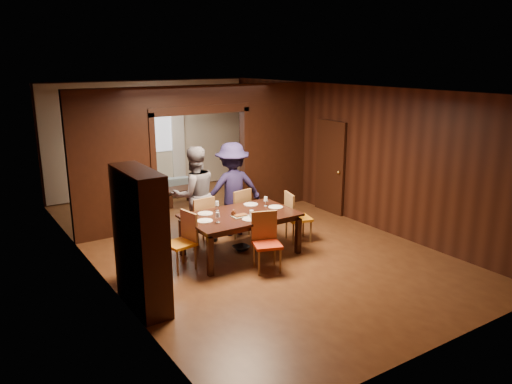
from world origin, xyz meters
TOP-DOWN VIEW (x-y plane):
  - floor at (0.00, 0.00)m, footprint 9.00×9.00m
  - ceiling at (0.00, 0.00)m, footprint 5.50×9.00m
  - room_walls at (0.00, 1.89)m, footprint 5.52×9.01m
  - person_purple at (-2.06, -0.69)m, footprint 0.65×0.77m
  - person_grey at (-0.75, 0.42)m, footprint 0.96×0.78m
  - person_navy at (0.08, 0.42)m, footprint 1.31×0.92m
  - sofa at (-0.01, 3.85)m, footprint 1.86×0.99m
  - serving_bowl at (-0.25, -0.44)m, footprint 0.30×0.30m
  - dining_table at (-0.36, -0.60)m, footprint 1.96×1.22m
  - coffee_table at (0.07, 2.92)m, footprint 0.80×0.50m
  - chair_left at (-1.55, -0.62)m, footprint 0.51×0.51m
  - chair_right at (0.94, -0.62)m, footprint 0.54×0.54m
  - chair_far_l at (-0.77, 0.20)m, footprint 0.46×0.46m
  - chair_far_r at (0.09, 0.30)m, footprint 0.51×0.51m
  - chair_near at (-0.36, -1.45)m, footprint 0.56×0.56m
  - hutch at (-2.53, -1.50)m, footprint 0.40×1.20m
  - door_right at (2.70, 0.50)m, footprint 0.06×0.90m
  - window_far at (0.00, 4.44)m, footprint 1.20×0.03m
  - curtain_left at (-0.75, 4.40)m, footprint 0.35×0.06m
  - curtain_right at (0.75, 4.40)m, footprint 0.35×0.06m
  - plate_left at (-1.07, -0.61)m, footprint 0.27×0.27m
  - plate_far_l at (-0.88, -0.25)m, footprint 0.27×0.27m
  - plate_far_r at (0.11, -0.21)m, footprint 0.27×0.27m
  - plate_right at (0.40, -0.61)m, footprint 0.27×0.27m
  - plate_near at (-0.39, -0.96)m, footprint 0.27×0.27m
  - platter_a at (-0.44, -0.73)m, footprint 0.30×0.20m
  - platter_b at (-0.08, -0.89)m, footprint 0.30×0.20m
  - wineglass_left at (-0.93, -0.80)m, footprint 0.08×0.08m
  - wineglass_far at (-0.61, -0.20)m, footprint 0.08×0.08m
  - wineglass_right at (0.29, -0.44)m, footprint 0.08×0.08m
  - tumbler at (-0.32, -0.91)m, footprint 0.07×0.07m
  - condiment_jar at (-0.53, -0.65)m, footprint 0.08×0.08m

SIDE VIEW (x-z plane):
  - floor at x=0.00m, z-range 0.00..0.00m
  - coffee_table at x=0.07m, z-range 0.00..0.40m
  - sofa at x=-0.01m, z-range 0.00..0.52m
  - dining_table at x=-0.36m, z-range 0.00..0.76m
  - chair_left at x=-1.55m, z-range 0.00..0.97m
  - chair_right at x=0.94m, z-range 0.00..0.97m
  - chair_far_l at x=-0.77m, z-range 0.00..0.97m
  - chair_far_r at x=0.09m, z-range 0.00..0.97m
  - chair_near at x=-0.36m, z-range 0.00..0.97m
  - plate_left at x=-1.07m, z-range 0.76..0.77m
  - plate_far_l at x=-0.88m, z-range 0.76..0.77m
  - plate_far_r at x=0.11m, z-range 0.76..0.77m
  - plate_right at x=0.40m, z-range 0.76..0.77m
  - plate_near at x=-0.39m, z-range 0.76..0.77m
  - platter_a at x=-0.44m, z-range 0.76..0.80m
  - platter_b at x=-0.08m, z-range 0.76..0.80m
  - serving_bowl at x=-0.25m, z-range 0.76..0.83m
  - condiment_jar at x=-0.53m, z-range 0.76..0.87m
  - tumbler at x=-0.32m, z-range 0.76..0.90m
  - wineglass_left at x=-0.93m, z-range 0.76..0.94m
  - wineglass_far at x=-0.61m, z-range 0.76..0.94m
  - wineglass_right at x=0.29m, z-range 0.76..0.94m
  - person_purple at x=-2.06m, z-range 0.00..1.78m
  - person_navy at x=0.08m, z-range 0.00..1.86m
  - person_grey at x=-0.75m, z-range 0.00..1.86m
  - hutch at x=-2.53m, z-range 0.00..2.00m
  - door_right at x=2.70m, z-range 0.00..2.10m
  - curtain_left at x=-0.75m, z-range 0.05..2.45m
  - curtain_right at x=0.75m, z-range 0.05..2.45m
  - room_walls at x=0.00m, z-range 0.06..2.96m
  - window_far at x=0.00m, z-range 1.05..2.35m
  - ceiling at x=0.00m, z-range 2.89..2.91m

